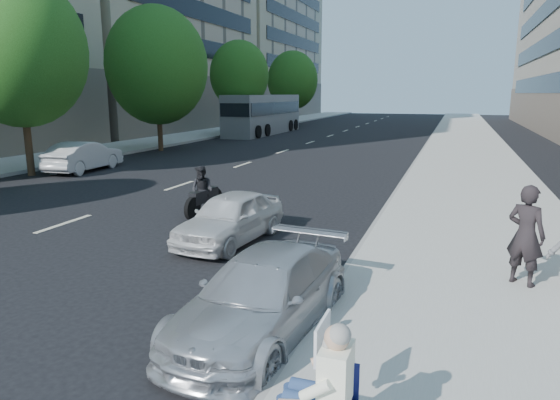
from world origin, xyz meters
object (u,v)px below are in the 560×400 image
at_px(white_sedan_mid, 84,156).
at_px(bus, 264,115).
at_px(white_sedan_near, 230,217).
at_px(parked_sedan, 263,295).
at_px(seated_protester, 322,380).
at_px(motorcycle, 203,193).
at_px(pedestrian_woman, 526,235).

bearing_deg(white_sedan_mid, bus, -93.91).
bearing_deg(bus, white_sedan_near, -69.78).
distance_m(parked_sedan, bus, 36.80).
relative_size(seated_protester, motorcycle, 0.64).
relative_size(seated_protester, white_sedan_near, 0.38).
relative_size(white_sedan_near, white_sedan_mid, 0.85).
relative_size(white_sedan_mid, motorcycle, 1.99).
bearing_deg(pedestrian_woman, motorcycle, 8.69).
distance_m(white_sedan_mid, bus, 22.56).
relative_size(seated_protester, parked_sedan, 0.33).
bearing_deg(bus, parked_sedan, -68.41).
xyz_separation_m(seated_protester, parked_sedan, (-1.49, 2.30, -0.30)).
xyz_separation_m(pedestrian_woman, white_sedan_mid, (-16.96, 8.84, -0.37)).
relative_size(pedestrian_woman, white_sedan_mid, 0.44).
bearing_deg(white_sedan_mid, parked_sedan, 134.25).
bearing_deg(seated_protester, bus, 111.98).
relative_size(parked_sedan, white_sedan_near, 1.14).
bearing_deg(bus, pedestrian_woman, -61.09).
height_order(pedestrian_woman, parked_sedan, pedestrian_woman).
relative_size(parked_sedan, bus, 0.33).
height_order(white_sedan_mid, bus, bus).
height_order(seated_protester, bus, bus).
bearing_deg(parked_sedan, white_sedan_mid, 143.75).
height_order(seated_protester, pedestrian_woman, pedestrian_woman).
height_order(seated_protester, white_sedan_mid, seated_protester).
xyz_separation_m(white_sedan_near, motorcycle, (-1.87, 2.16, 0.05)).
relative_size(parked_sedan, motorcycle, 1.93).
bearing_deg(white_sedan_near, motorcycle, 136.58).
height_order(pedestrian_woman, motorcycle, pedestrian_woman).
height_order(white_sedan_near, bus, bus).
xyz_separation_m(pedestrian_woman, bus, (-17.03, 31.38, 0.60)).
bearing_deg(parked_sedan, bus, 116.59).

